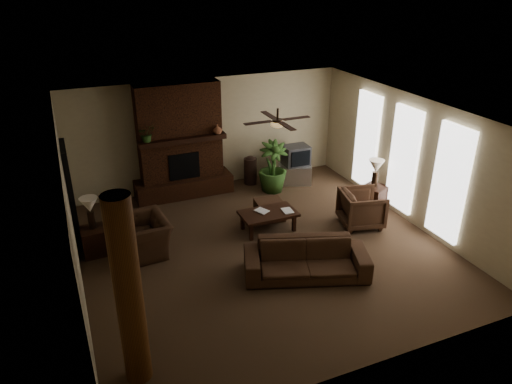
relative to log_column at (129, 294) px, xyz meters
name	(u,v)px	position (x,y,z in m)	size (l,w,h in m)	color
room_shell	(264,186)	(2.95, 2.40, 0.00)	(7.00, 7.00, 7.00)	#4D3826
fireplace	(181,150)	(2.15, 5.62, -0.24)	(2.40, 0.70, 2.80)	#442212
windows	(403,160)	(6.40, 2.60, -0.05)	(0.08, 3.65, 2.35)	white
log_column	(129,294)	(0.00, 0.00, 0.00)	(0.36, 0.36, 2.80)	brown
doorway	(71,195)	(-0.49, 4.20, -0.35)	(0.10, 1.00, 2.10)	black
ceiling_fan	(277,122)	(3.35, 2.70, 1.13)	(1.35, 1.35, 0.37)	black
sofa	(307,254)	(3.30, 1.26, -0.96)	(2.27, 0.66, 0.89)	#402A1B
armchair_left	(142,231)	(0.68, 3.22, -0.91)	(1.12, 0.73, 0.98)	#402A1B
armchair_right	(362,207)	(5.34, 2.49, -0.95)	(0.87, 0.81, 0.89)	#402A1B
coffee_table	(268,215)	(3.35, 3.07, -1.03)	(1.20, 0.70, 0.43)	black
ottoman	(270,210)	(3.61, 3.58, -1.20)	(0.60, 0.60, 0.40)	#402A1B
tv_stand	(295,174)	(5.04, 5.12, -1.15)	(0.85, 0.50, 0.50)	#B9BABC
tv	(296,156)	(5.07, 5.14, -0.64)	(0.66, 0.54, 0.52)	#363638
floor_vase	(250,168)	(3.95, 5.55, -0.97)	(0.34, 0.34, 0.77)	#33221C
floor_plant	(273,177)	(4.29, 4.90, -1.03)	(0.73, 1.31, 0.73)	#2F5120
side_table_left	(95,241)	(-0.20, 3.55, -1.12)	(0.50, 0.50, 0.55)	black
lamp_left	(90,207)	(-0.20, 3.60, -0.40)	(0.41, 0.41, 0.65)	black
side_table_right	(374,197)	(6.10, 3.09, -1.12)	(0.50, 0.50, 0.55)	black
lamp_right	(376,168)	(6.10, 3.13, -0.40)	(0.39, 0.39, 0.65)	black
mantel_plant	(147,135)	(1.33, 5.39, 0.32)	(0.38, 0.42, 0.33)	#2F5120
mantel_vase	(218,129)	(3.00, 5.31, 0.27)	(0.22, 0.23, 0.22)	brown
book_a	(258,207)	(3.14, 3.11, -0.83)	(0.22, 0.03, 0.29)	#999999
book_b	(283,206)	(3.65, 2.97, -0.82)	(0.21, 0.02, 0.29)	#999999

